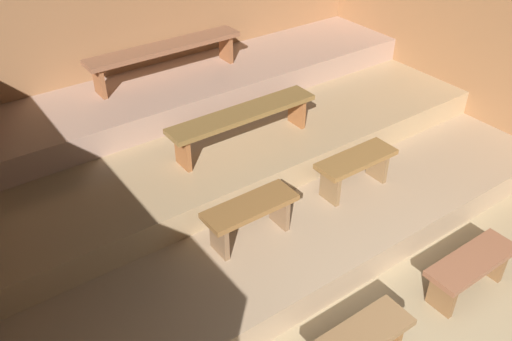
{
  "coord_description": "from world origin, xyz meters",
  "views": [
    {
      "loc": [
        -2.88,
        -1.0,
        3.77
      ],
      "look_at": [
        -0.27,
        2.64,
        0.67
      ],
      "focal_mm": 37.58,
      "sensor_mm": 36.0,
      "label": 1
    }
  ],
  "objects_px": {
    "bench_floor_right": "(471,267)",
    "bench_upper_center": "(165,51)",
    "bench_lower_left": "(250,213)",
    "bench_lower_right": "(356,165)",
    "bench_middle_center": "(243,117)"
  },
  "relations": [
    {
      "from": "bench_lower_right",
      "to": "bench_upper_center",
      "type": "height_order",
      "value": "bench_upper_center"
    },
    {
      "from": "bench_upper_center",
      "to": "bench_lower_right",
      "type": "bearing_deg",
      "value": -70.59
    },
    {
      "from": "bench_lower_left",
      "to": "bench_upper_center",
      "type": "relative_size",
      "value": 0.46
    },
    {
      "from": "bench_middle_center",
      "to": "bench_lower_left",
      "type": "bearing_deg",
      "value": -121.57
    },
    {
      "from": "bench_floor_right",
      "to": "bench_middle_center",
      "type": "relative_size",
      "value": 0.55
    },
    {
      "from": "bench_middle_center",
      "to": "bench_lower_right",
      "type": "bearing_deg",
      "value": -54.88
    },
    {
      "from": "bench_floor_right",
      "to": "bench_upper_center",
      "type": "height_order",
      "value": "bench_upper_center"
    },
    {
      "from": "bench_lower_right",
      "to": "bench_upper_center",
      "type": "bearing_deg",
      "value": 109.41
    },
    {
      "from": "bench_floor_right",
      "to": "bench_lower_left",
      "type": "distance_m",
      "value": 2.05
    },
    {
      "from": "bench_lower_left",
      "to": "bench_lower_right",
      "type": "distance_m",
      "value": 1.35
    },
    {
      "from": "bench_lower_left",
      "to": "bench_upper_center",
      "type": "bearing_deg",
      "value": 78.91
    },
    {
      "from": "bench_floor_right",
      "to": "bench_upper_center",
      "type": "relative_size",
      "value": 0.49
    },
    {
      "from": "bench_lower_left",
      "to": "bench_upper_center",
      "type": "height_order",
      "value": "bench_upper_center"
    },
    {
      "from": "bench_lower_left",
      "to": "bench_floor_right",
      "type": "bearing_deg",
      "value": -46.74
    },
    {
      "from": "bench_floor_right",
      "to": "bench_lower_right",
      "type": "xyz_separation_m",
      "value": [
        -0.04,
        1.48,
        0.31
      ]
    }
  ]
}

